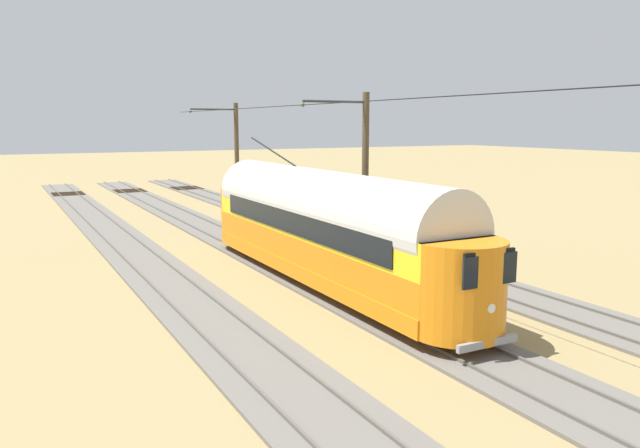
{
  "coord_description": "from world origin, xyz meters",
  "views": [
    {
      "loc": [
        10.7,
        25.28,
        5.98
      ],
      "look_at": [
        -0.32,
        4.59,
        2.17
      ],
      "focal_mm": 34.7,
      "sensor_mm": 36.0,
      "label": 1
    }
  ],
  "objects_px": {
    "vintage_streetcar": "(323,225)",
    "track_end_bumper": "(282,214)",
    "catenary_pole_mid_near": "(363,178)",
    "catenary_pole_foreground": "(236,159)"
  },
  "relations": [
    {
      "from": "vintage_streetcar",
      "to": "track_end_bumper",
      "type": "xyz_separation_m",
      "value": [
        -5.11,
        -14.84,
        -1.86
      ]
    },
    {
      "from": "catenary_pole_mid_near",
      "to": "vintage_streetcar",
      "type": "bearing_deg",
      "value": 30.81
    },
    {
      "from": "vintage_streetcar",
      "to": "catenary_pole_mid_near",
      "type": "distance_m",
      "value": 3.56
    },
    {
      "from": "catenary_pole_foreground",
      "to": "track_end_bumper",
      "type": "relative_size",
      "value": 4.02
    },
    {
      "from": "vintage_streetcar",
      "to": "catenary_pole_foreground",
      "type": "relative_size",
      "value": 2.44
    },
    {
      "from": "vintage_streetcar",
      "to": "catenary_pole_foreground",
      "type": "distance_m",
      "value": 16.91
    },
    {
      "from": "vintage_streetcar",
      "to": "catenary_pole_foreground",
      "type": "bearing_deg",
      "value": -99.45
    },
    {
      "from": "catenary_pole_foreground",
      "to": "catenary_pole_mid_near",
      "type": "relative_size",
      "value": 1.0
    },
    {
      "from": "vintage_streetcar",
      "to": "catenary_pole_mid_near",
      "type": "height_order",
      "value": "catenary_pole_mid_near"
    },
    {
      "from": "vintage_streetcar",
      "to": "catenary_pole_mid_near",
      "type": "xyz_separation_m",
      "value": [
        -2.77,
        -1.65,
        1.53
      ]
    }
  ]
}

